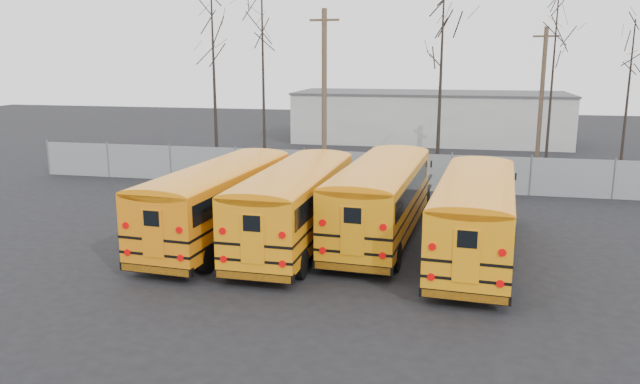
% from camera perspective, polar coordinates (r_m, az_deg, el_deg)
% --- Properties ---
extents(ground, '(120.00, 120.00, 0.00)m').
position_cam_1_polar(ground, '(22.62, 1.31, -5.93)').
color(ground, black).
rests_on(ground, ground).
extents(fence, '(40.00, 0.04, 2.00)m').
position_cam_1_polar(fence, '(33.89, 5.14, 1.96)').
color(fence, gray).
rests_on(fence, ground).
extents(distant_building, '(22.00, 8.00, 4.00)m').
position_cam_1_polar(distant_building, '(53.38, 9.99, 6.72)').
color(distant_building, '#B9B9B4').
rests_on(distant_building, ground).
extents(bus_a, '(3.39, 11.21, 3.09)m').
position_cam_1_polar(bus_a, '(24.37, -9.08, -0.32)').
color(bus_a, black).
rests_on(bus_a, ground).
extents(bus_b, '(2.87, 11.19, 3.11)m').
position_cam_1_polar(bus_b, '(23.55, -2.15, -0.59)').
color(bus_b, black).
rests_on(bus_b, ground).
extents(bus_c, '(3.38, 11.51, 3.18)m').
position_cam_1_polar(bus_c, '(24.44, 5.68, -0.07)').
color(bus_c, black).
rests_on(bus_c, ground).
extents(bus_d, '(3.37, 11.21, 3.09)m').
position_cam_1_polar(bus_d, '(22.55, 14.03, -1.57)').
color(bus_d, black).
rests_on(bus_d, ground).
extents(utility_pole_left, '(1.73, 0.30, 9.71)m').
position_cam_1_polar(utility_pole_left, '(36.69, 0.39, 9.08)').
color(utility_pole_left, brown).
rests_on(utility_pole_left, ground).
extents(utility_pole_right, '(1.52, 0.66, 8.85)m').
position_cam_1_polar(utility_pole_right, '(41.86, 19.59, 8.18)').
color(utility_pole_right, brown).
rests_on(utility_pole_right, ground).
extents(tree_0, '(0.26, 0.26, 11.22)m').
position_cam_1_polar(tree_0, '(40.83, -9.66, 10.12)').
color(tree_0, black).
rests_on(tree_0, ground).
extents(tree_1, '(0.26, 0.26, 12.75)m').
position_cam_1_polar(tree_1, '(37.22, -5.23, 11.21)').
color(tree_1, black).
rests_on(tree_1, ground).
extents(tree_2, '(0.26, 0.26, 10.55)m').
position_cam_1_polar(tree_2, '(36.39, 10.94, 9.29)').
color(tree_2, black).
rests_on(tree_2, ground).
extents(tree_3, '(0.26, 0.26, 10.53)m').
position_cam_1_polar(tree_3, '(39.02, 20.41, 8.92)').
color(tree_3, black).
rests_on(tree_3, ground).
extents(tree_4, '(0.26, 0.26, 9.02)m').
position_cam_1_polar(tree_4, '(38.74, 26.25, 7.28)').
color(tree_4, black).
rests_on(tree_4, ground).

